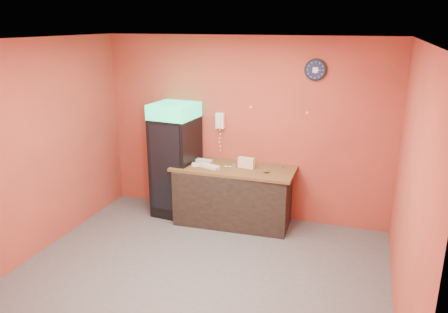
% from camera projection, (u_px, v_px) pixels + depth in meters
% --- Properties ---
extents(floor, '(4.50, 4.50, 0.00)m').
position_uv_depth(floor, '(197.00, 277.00, 5.32)').
color(floor, '#47474C').
rests_on(floor, ground).
extents(back_wall, '(4.50, 0.02, 2.80)m').
position_uv_depth(back_wall, '(244.00, 129.00, 6.72)').
color(back_wall, '#B34532').
rests_on(back_wall, floor).
extents(left_wall, '(0.02, 4.00, 2.80)m').
position_uv_depth(left_wall, '(32.00, 150.00, 5.60)').
color(left_wall, '#B34532').
rests_on(left_wall, floor).
extents(right_wall, '(0.02, 4.00, 2.80)m').
position_uv_depth(right_wall, '(410.00, 192.00, 4.22)').
color(right_wall, '#B34532').
rests_on(right_wall, floor).
extents(ceiling, '(4.50, 4.00, 0.02)m').
position_uv_depth(ceiling, '(192.00, 40.00, 4.50)').
color(ceiling, white).
rests_on(ceiling, back_wall).
extents(beverage_cooler, '(0.69, 0.69, 1.80)m').
position_uv_depth(beverage_cooler, '(175.00, 162.00, 6.83)').
color(beverage_cooler, black).
rests_on(beverage_cooler, floor).
extents(prep_counter, '(1.74, 0.84, 0.85)m').
position_uv_depth(prep_counter, '(233.00, 196.00, 6.68)').
color(prep_counter, black).
rests_on(prep_counter, floor).
extents(wall_clock, '(0.31, 0.06, 0.31)m').
position_uv_depth(wall_clock, '(316.00, 70.00, 6.10)').
color(wall_clock, black).
rests_on(wall_clock, back_wall).
extents(wall_phone, '(0.13, 0.11, 0.24)m').
position_uv_depth(wall_phone, '(220.00, 121.00, 6.75)').
color(wall_phone, white).
rests_on(wall_phone, back_wall).
extents(butcher_paper, '(1.84, 0.79, 0.04)m').
position_uv_depth(butcher_paper, '(234.00, 169.00, 6.55)').
color(butcher_paper, brown).
rests_on(butcher_paper, prep_counter).
extents(sub_roll_stack, '(0.25, 0.11, 0.16)m').
position_uv_depth(sub_roll_stack, '(246.00, 163.00, 6.50)').
color(sub_roll_stack, beige).
rests_on(sub_roll_stack, butcher_paper).
extents(wrapped_sandwich_left, '(0.27, 0.17, 0.04)m').
position_uv_depth(wrapped_sandwich_left, '(200.00, 165.00, 6.61)').
color(wrapped_sandwich_left, silver).
rests_on(wrapped_sandwich_left, butcher_paper).
extents(wrapped_sandwich_mid, '(0.32, 0.20, 0.04)m').
position_uv_depth(wrapped_sandwich_mid, '(210.00, 166.00, 6.51)').
color(wrapped_sandwich_mid, silver).
rests_on(wrapped_sandwich_mid, butcher_paper).
extents(wrapped_sandwich_right, '(0.28, 0.13, 0.04)m').
position_uv_depth(wrapped_sandwich_right, '(204.00, 161.00, 6.79)').
color(wrapped_sandwich_right, silver).
rests_on(wrapped_sandwich_right, butcher_paper).
extents(kitchen_tool, '(0.06, 0.06, 0.06)m').
position_uv_depth(kitchen_tool, '(234.00, 166.00, 6.51)').
color(kitchen_tool, silver).
rests_on(kitchen_tool, butcher_paper).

